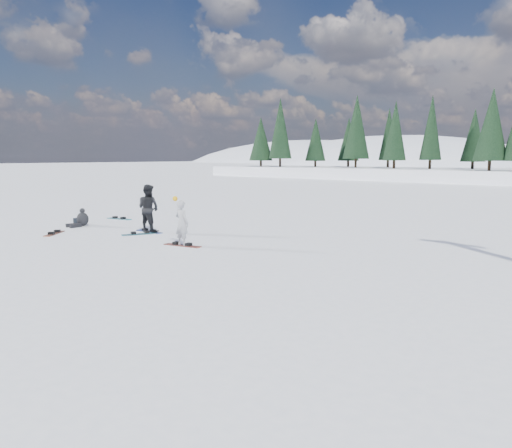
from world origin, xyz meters
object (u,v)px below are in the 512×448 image
Objects in this scene: snowboard_loose_c at (119,219)px; snowboard_loose_a at (140,234)px; snowboard_loose_b at (54,234)px; snowboarder_woman at (182,223)px; snowboarder_man at (148,208)px; gear_bag at (79,221)px; seated_rider at (82,219)px.

snowboard_loose_a is (4.99, -2.32, 0.00)m from snowboard_loose_c.
snowboard_loose_c is at bearing 166.52° from snowboard_loose_b.
snowboard_loose_c is at bearing -19.57° from snowboarder_woman.
snowboarder_woman is at bearing -78.08° from snowboard_loose_a.
snowboarder_woman is 3.85m from snowboarder_man.
snowboarder_woman reaches higher than snowboard_loose_a.
snowboard_loose_b is at bearing -49.00° from gear_bag.
seated_rider reaches higher than gear_bag.
snowboarder_woman is 0.89× the size of snowboarder_man.
snowboarder_woman is at bearing 147.93° from snowboarder_man.
snowboarder_man reaches higher than gear_bag.
seated_rider is at bearing 116.86° from snowboard_loose_a.
snowboarder_man is 4.58m from gear_bag.
gear_bag reaches higher than snowboard_loose_c.
snowboarder_man is 1.23m from snowboard_loose_a.
gear_bag is at bearing 167.34° from seated_rider.
snowboarder_man reaches higher than snowboard_loose_c.
snowboard_loose_b is at bearing -50.80° from seated_rider.
gear_bag is (-0.70, 0.25, -0.17)m from seated_rider.
seated_rider is 0.68× the size of snowboard_loose_b.
snowboard_loose_a is (0.28, -0.65, -1.00)m from snowboarder_man.
snowboarder_man is 3.93m from seated_rider.
seated_rider is 2.83m from snowboard_loose_c.
snowboard_loose_a is at bearing 11.87° from seated_rider.
snowboarder_woman is 7.40m from seated_rider.
snowboard_loose_c and snowboard_loose_a have the same top height.
snowboard_loose_b is at bearing -75.74° from snowboard_loose_c.
gear_bag is 0.30× the size of snowboard_loose_b.
gear_bag is 0.30× the size of snowboard_loose_a.
snowboard_loose_b is (1.91, -2.20, -0.14)m from gear_bag.
snowboard_loose_c is (-0.97, 2.64, -0.31)m from seated_rider.
snowboarder_woman reaches higher than snowboard_loose_c.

